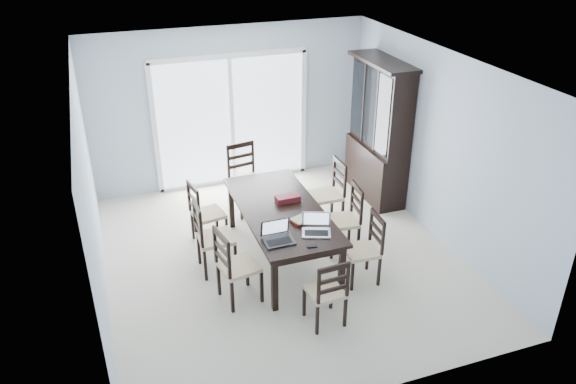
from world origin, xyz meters
The scene contains 24 objects.
floor centered at (0.00, 0.00, 0.00)m, with size 5.00×5.00×0.00m, color beige.
ceiling centered at (0.00, 0.00, 2.60)m, with size 5.00×5.00×0.00m, color white.
back_wall centered at (0.00, 2.50, 1.30)m, with size 4.50×0.02×2.60m, color #A8B8C9.
wall_left centered at (-2.25, 0.00, 1.30)m, with size 0.02×5.00×2.60m, color #A8B8C9.
wall_right centered at (2.25, 0.00, 1.30)m, with size 0.02×5.00×2.60m, color #A8B8C9.
balcony centered at (0.00, 3.50, -0.05)m, with size 4.50×2.00×0.10m, color gray.
railing centered at (0.00, 4.50, 0.55)m, with size 4.50×0.06×1.10m, color #99999E.
dining_table centered at (0.00, 0.00, 0.67)m, with size 1.00×2.20×0.75m.
china_hutch centered at (2.02, 1.25, 1.07)m, with size 0.50×1.38×2.20m.
sliding_door centered at (0.00, 2.48, 1.09)m, with size 2.52×0.05×2.18m.
chair_left_near centered at (-0.84, -0.68, 0.59)m, with size 0.50×0.49×1.12m.
chair_left_mid centered at (-0.96, 0.02, 0.61)m, with size 0.45×0.43×1.15m.
chair_left_far centered at (-0.90, 0.70, 0.57)m, with size 0.48×0.47×1.07m.
chair_right_near centered at (0.86, -0.80, 0.55)m, with size 0.42×0.41×1.05m.
chair_right_mid centered at (0.92, -0.09, 0.58)m, with size 0.46×0.45×1.09m.
chair_right_far centered at (1.00, 0.65, 0.60)m, with size 0.44×0.43×1.13m.
chair_end_near centered at (0.05, -1.46, 0.54)m, with size 0.40×0.41×1.01m.
chair_end_far centered at (-0.08, 1.50, 0.64)m, with size 0.52×0.53×1.20m.
laptop_dark centered at (-0.28, -0.75, 0.81)m, with size 0.35×0.24×0.24m.
laptop_silver centered at (0.20, -0.72, 0.81)m, with size 0.40×0.34×0.23m.
book_stack centered at (0.13, -0.39, 0.77)m, with size 0.29×0.26×0.04m.
cell_phone centered at (0.04, -0.97, 0.76)m, with size 0.12×0.05×0.01m, color black.
game_box centered at (0.15, 0.16, 0.79)m, with size 0.31×0.16×0.08m, color #4B0F1D.
hot_tub centered at (-0.62, 3.48, 0.43)m, with size 1.89×1.74×0.86m.
Camera 1 is at (-2.00, -5.96, 4.24)m, focal length 35.00 mm.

